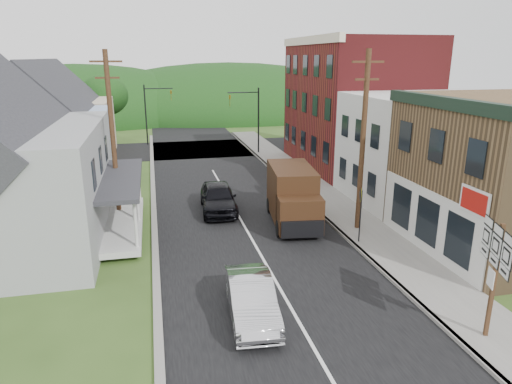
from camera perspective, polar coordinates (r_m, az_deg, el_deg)
ground at (r=19.48m, az=1.66°, el=-9.73°), size 120.00×120.00×0.00m
road at (r=28.59m, az=-3.33°, el=-1.04°), size 9.00×90.00×0.02m
cross_road at (r=44.96m, az=-6.97°, el=5.36°), size 60.00×9.00×0.02m
sidewalk_right at (r=28.27m, az=9.23°, el=-1.27°), size 2.80×55.00×0.15m
curb_right at (r=27.81m, az=6.65°, el=-1.47°), size 0.20×55.00×0.15m
curb_left at (r=26.33m, az=-12.63°, el=-2.85°), size 0.30×55.00×0.12m
storefront_tan at (r=23.64m, az=29.34°, el=1.88°), size 8.00×8.00×7.00m
storefront_white at (r=29.51m, az=19.70°, el=5.09°), size 8.00×7.00×6.50m
storefront_red at (r=37.54m, az=12.22°, el=10.64°), size 8.00×12.00×10.00m
house_blue at (r=34.89m, az=-23.74°, el=7.03°), size 7.14×8.16×7.28m
house_cream at (r=43.76m, az=-22.32°, el=8.86°), size 7.14×8.16×7.28m
utility_pole_right at (r=23.07m, az=13.21°, el=6.21°), size 1.60×0.26×9.00m
utility_pole_left at (r=25.30m, az=-17.50°, el=6.77°), size 1.60×0.26×9.00m
traffic_signal_right at (r=41.62m, az=-0.64°, el=9.83°), size 2.87×0.20×6.00m
traffic_signal_left at (r=47.65m, az=-12.81°, el=10.28°), size 2.87×0.20×6.00m
tree_left_d at (r=49.26m, az=-18.49°, el=11.36°), size 4.80×4.80×6.94m
forested_ridge at (r=72.55m, az=-9.36°, el=9.50°), size 90.00×30.00×16.00m
silver_sedan at (r=15.94m, az=-0.58°, el=-13.22°), size 1.80×4.38×1.41m
dark_sedan at (r=26.36m, az=-4.75°, el=-0.72°), size 2.23×4.95×1.65m
delivery_van at (r=24.26m, az=4.62°, el=-0.53°), size 2.81×5.61×3.01m
route_sign_cluster at (r=15.71m, az=27.69°, el=-8.06°), size 0.77×2.06×3.76m
warning_sign at (r=21.87m, az=12.92°, el=-1.88°), size 0.24×0.71×2.69m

